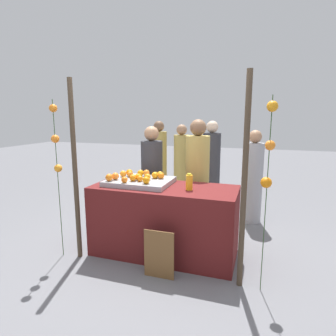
# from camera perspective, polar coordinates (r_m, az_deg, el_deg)

# --- Properties ---
(ground_plane) EXTENTS (24.00, 24.00, 0.00)m
(ground_plane) POSITION_cam_1_polar(r_m,az_deg,el_deg) (3.74, -0.76, -16.57)
(ground_plane) COLOR slate
(stall_counter) EXTENTS (1.74, 0.74, 0.86)m
(stall_counter) POSITION_cam_1_polar(r_m,az_deg,el_deg) (3.57, -0.77, -10.42)
(stall_counter) COLOR #5B1919
(stall_counter) RESTS_ON ground_plane
(orange_tray) EXTENTS (0.78, 0.60, 0.06)m
(orange_tray) POSITION_cam_1_polar(r_m,az_deg,el_deg) (3.58, -5.66, -2.69)
(orange_tray) COLOR #9EA0A5
(orange_tray) RESTS_ON stall_counter
(orange_0) EXTENTS (0.09, 0.09, 0.09)m
(orange_0) POSITION_cam_1_polar(r_m,az_deg,el_deg) (3.31, -4.39, -2.44)
(orange_0) COLOR orange
(orange_0) RESTS_ON orange_tray
(orange_1) EXTENTS (0.09, 0.09, 0.09)m
(orange_1) POSITION_cam_1_polar(r_m,az_deg,el_deg) (3.57, -10.48, -1.62)
(orange_1) COLOR orange
(orange_1) RESTS_ON orange_tray
(orange_2) EXTENTS (0.09, 0.09, 0.09)m
(orange_2) POSITION_cam_1_polar(r_m,az_deg,el_deg) (3.72, -4.35, -1.00)
(orange_2) COLOR orange
(orange_2) RESTS_ON orange_tray
(orange_3) EXTENTS (0.09, 0.09, 0.09)m
(orange_3) POSITION_cam_1_polar(r_m,az_deg,el_deg) (3.78, -7.74, -0.90)
(orange_3) COLOR orange
(orange_3) RESTS_ON orange_tray
(orange_4) EXTENTS (0.08, 0.08, 0.08)m
(orange_4) POSITION_cam_1_polar(r_m,az_deg,el_deg) (3.65, -1.61, -1.27)
(orange_4) COLOR orange
(orange_4) RESTS_ON orange_tray
(orange_5) EXTENTS (0.08, 0.08, 0.08)m
(orange_5) POSITION_cam_1_polar(r_m,az_deg,el_deg) (3.73, -8.97, -1.13)
(orange_5) COLOR orange
(orange_5) RESTS_ON orange_tray
(orange_6) EXTENTS (0.08, 0.08, 0.08)m
(orange_6) POSITION_cam_1_polar(r_m,az_deg,el_deg) (3.51, -4.11, -1.78)
(orange_6) COLOR orange
(orange_6) RESTS_ON orange_tray
(orange_7) EXTENTS (0.08, 0.08, 0.08)m
(orange_7) POSITION_cam_1_polar(r_m,az_deg,el_deg) (3.75, -5.52, -0.98)
(orange_7) COLOR orange
(orange_7) RESTS_ON orange_tray
(orange_8) EXTENTS (0.07, 0.07, 0.07)m
(orange_8) POSITION_cam_1_polar(r_m,az_deg,el_deg) (3.69, -7.58, -1.25)
(orange_8) COLOR orange
(orange_8) RESTS_ON orange_tray
(orange_9) EXTENTS (0.08, 0.08, 0.08)m
(orange_9) POSITION_cam_1_polar(r_m,az_deg,el_deg) (3.57, -1.38, -1.53)
(orange_9) COLOR orange
(orange_9) RESTS_ON orange_tray
(orange_10) EXTENTS (0.09, 0.09, 0.09)m
(orange_10) POSITION_cam_1_polar(r_m,az_deg,el_deg) (3.51, -11.68, -1.86)
(orange_10) COLOR orange
(orange_10) RESTS_ON orange_tray
(orange_11) EXTENTS (0.07, 0.07, 0.07)m
(orange_11) POSITION_cam_1_polar(r_m,az_deg,el_deg) (3.43, -5.61, -2.13)
(orange_11) COLOR orange
(orange_11) RESTS_ON orange_tray
(orange_12) EXTENTS (0.08, 0.08, 0.08)m
(orange_12) POSITION_cam_1_polar(r_m,az_deg,el_deg) (3.59, -2.63, -1.44)
(orange_12) COLOR orange
(orange_12) RESTS_ON orange_tray
(orange_13) EXTENTS (0.07, 0.07, 0.07)m
(orange_13) POSITION_cam_1_polar(r_m,az_deg,el_deg) (3.39, -8.72, -2.34)
(orange_13) COLOR orange
(orange_13) RESTS_ON orange_tray
(orange_14) EXTENTS (0.08, 0.08, 0.08)m
(orange_14) POSITION_cam_1_polar(r_m,az_deg,el_deg) (3.52, -5.99, -1.77)
(orange_14) COLOR orange
(orange_14) RESTS_ON orange_tray
(orange_15) EXTENTS (0.08, 0.08, 0.08)m
(orange_15) POSITION_cam_1_polar(r_m,az_deg,el_deg) (3.46, -7.01, -1.95)
(orange_15) COLOR orange
(orange_15) RESTS_ON orange_tray
(juice_bottle) EXTENTS (0.08, 0.08, 0.19)m
(juice_bottle) POSITION_cam_1_polar(r_m,az_deg,el_deg) (3.27, 4.26, -2.85)
(juice_bottle) COLOR #F3A71E
(juice_bottle) RESTS_ON stall_counter
(chalkboard_sign) EXTENTS (0.33, 0.03, 0.54)m
(chalkboard_sign) POSITION_cam_1_polar(r_m,az_deg,el_deg) (3.14, -1.77, -16.96)
(chalkboard_sign) COLOR brown
(chalkboard_sign) RESTS_ON ground_plane
(vendor_left) EXTENTS (0.31, 0.31, 1.55)m
(vendor_left) POSITION_cam_1_polar(r_m,az_deg,el_deg) (4.19, -3.21, -3.03)
(vendor_left) COLOR #333338
(vendor_left) RESTS_ON ground_plane
(vendor_right) EXTENTS (0.33, 0.33, 1.65)m
(vendor_right) POSITION_cam_1_polar(r_m,az_deg,el_deg) (4.02, 5.83, -3.00)
(vendor_right) COLOR tan
(vendor_right) RESTS_ON ground_plane
(crowd_person_0) EXTENTS (0.32, 0.32, 1.59)m
(crowd_person_0) POSITION_cam_1_polar(r_m,az_deg,el_deg) (5.86, -1.80, 1.06)
(crowd_person_0) COLOR tan
(crowd_person_0) RESTS_ON ground_plane
(crowd_person_1) EXTENTS (0.32, 0.32, 1.60)m
(crowd_person_1) POSITION_cam_1_polar(r_m,az_deg,el_deg) (5.32, 8.62, 0.05)
(crowd_person_1) COLOR #333338
(crowd_person_1) RESTS_ON ground_plane
(crowd_person_2) EXTENTS (0.31, 0.31, 1.52)m
(crowd_person_2) POSITION_cam_1_polar(r_m,az_deg,el_deg) (5.70, 2.70, 0.48)
(crowd_person_2) COLOR tan
(crowd_person_2) RESTS_ON ground_plane
(crowd_person_3) EXTENTS (0.30, 0.30, 1.48)m
(crowd_person_3) POSITION_cam_1_polar(r_m,az_deg,el_deg) (4.71, 16.61, -2.36)
(crowd_person_3) COLOR #99999E
(crowd_person_3) RESTS_ON ground_plane
(canopy_post_left) EXTENTS (0.06, 0.06, 2.11)m
(canopy_post_left) POSITION_cam_1_polar(r_m,az_deg,el_deg) (3.48, -18.07, -0.73)
(canopy_post_left) COLOR #473828
(canopy_post_left) RESTS_ON ground_plane
(canopy_post_right) EXTENTS (0.06, 0.06, 2.11)m
(canopy_post_right) POSITION_cam_1_polar(r_m,az_deg,el_deg) (2.82, 14.99, -3.14)
(canopy_post_right) COLOR #473828
(canopy_post_right) RESTS_ON ground_plane
(garland_strand_left) EXTENTS (0.09, 0.10, 1.88)m
(garland_strand_left) POSITION_cam_1_polar(r_m,az_deg,el_deg) (3.53, -21.53, 4.99)
(garland_strand_left) COLOR #2D4C23
(garland_strand_left) RESTS_ON ground_plane
(garland_strand_right) EXTENTS (0.11, 0.11, 1.88)m
(garland_strand_right) POSITION_cam_1_polar(r_m,az_deg,el_deg) (2.74, 19.57, 3.50)
(garland_strand_right) COLOR #2D4C23
(garland_strand_right) RESTS_ON ground_plane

